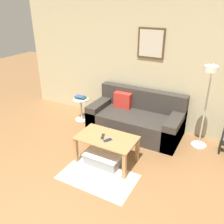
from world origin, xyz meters
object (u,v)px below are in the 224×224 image
Objects in this scene: coffee_table at (107,142)px; remote_control at (103,136)px; side_table at (81,107)px; book_stack at (80,97)px; storage_bin at (104,157)px; cell_phone at (108,140)px; couch at (136,119)px; floor_lamp at (207,95)px.

coffee_table is 6.38× the size of remote_control.
book_stack is at bearing 142.61° from side_table.
side_table is (-1.23, 1.10, 0.21)m from storage_bin.
side_table is at bearing 167.72° from cell_phone.
couch is 1.17m from remote_control.
couch is 3.60× the size of side_table.
couch is 1.22m from cell_phone.
book_stack is 1.74m from cell_phone.
floor_lamp is 2.62m from side_table.
remote_control is 0.13m from cell_phone.
side_table is (-1.27, -0.08, 0.01)m from couch.
cell_phone reaches higher than coffee_table.
side_table is at bearing -176.37° from couch.
floor_lamp reaches higher than side_table.
side_table is 0.23m from book_stack.
storage_bin is 1.18× the size of side_table.
floor_lamp is (1.24, -0.05, 0.76)m from couch.
storage_bin is 1.97m from floor_lamp.
book_stack reaches higher than storage_bin.
side_table reaches higher than storage_bin.
side_table is (-1.24, 1.05, -0.07)m from coffee_table.
coffee_table is 0.28m from storage_bin.
remote_control is at bearing -94.43° from couch.
cell_phone is at bearing -40.73° from book_stack.
storage_bin is 0.38m from cell_phone.
storage_bin is 0.38× the size of floor_lamp.
cell_phone reaches higher than storage_bin.
floor_lamp is at bearing -2.31° from couch.
remote_control is (1.20, -1.09, -0.06)m from book_stack.
coffee_table is at bearing 158.80° from cell_phone.
storage_bin is (-0.02, -0.05, -0.28)m from coffee_table.
coffee_table is 0.12m from remote_control.
couch is 1.46m from floor_lamp.
remote_control reaches higher than storage_bin.
couch is at bearing 3.03° from book_stack.
coffee_table is at bearing -139.48° from floor_lamp.
book_stack is (-1.26, 1.07, 0.16)m from coffee_table.
couch is 1.32m from book_stack.
book_stack reaches higher than remote_control.
coffee_table is at bearing -40.23° from book_stack.
remote_control is at bearing -42.16° from side_table.
book_stack is at bearing -179.58° from floor_lamp.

